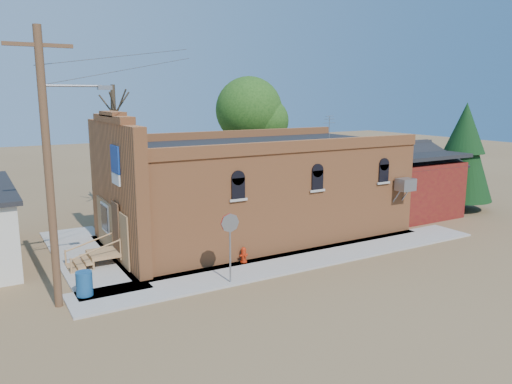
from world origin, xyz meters
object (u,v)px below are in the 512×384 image
stop_sign (230,230)px  brick_bar (252,189)px  fire_hydrant (244,255)px  trash_barrel (84,284)px  utility_pole (50,164)px

stop_sign → brick_bar: bearing=77.4°
fire_hydrant → stop_sign: size_ratio=0.25×
brick_bar → trash_barrel: brick_bar is taller
fire_hydrant → trash_barrel: bearing=172.4°
utility_pole → fire_hydrant: utility_pole is taller
trash_barrel → utility_pole: bearing=-160.4°
utility_pole → stop_sign: 6.48m
stop_sign → trash_barrel: stop_sign is taller
trash_barrel → brick_bar: bearing=24.1°
brick_bar → fire_hydrant: size_ratio=25.19×
brick_bar → utility_pole: bearing=-156.3°
brick_bar → trash_barrel: 9.96m
brick_bar → fire_hydrant: brick_bar is taller
stop_sign → trash_barrel: (-4.95, 1.41, -1.59)m
fire_hydrant → stop_sign: bearing=-141.6°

